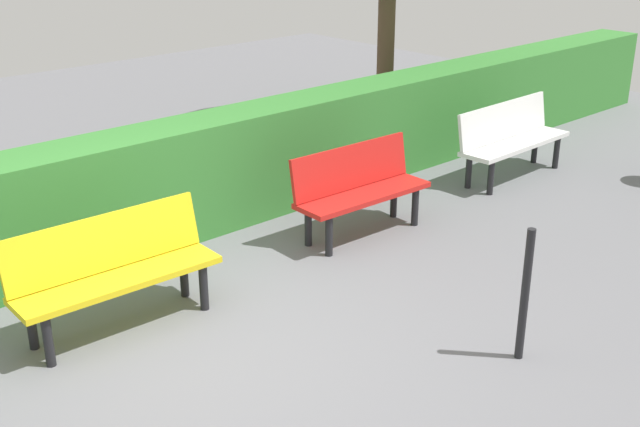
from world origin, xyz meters
The scene contains 6 objects.
ground_plane centered at (0.00, 0.00, 0.00)m, with size 20.29×20.29×0.00m, color slate.
bench_white centered at (-4.93, -0.74, 0.48)m, with size 1.65×0.49×0.86m.
bench_red centered at (-2.42, -0.72, 0.48)m, with size 1.45×0.51×0.86m.
bench_yellow centered at (0.21, -0.69, 0.48)m, with size 1.59×0.52×0.86m.
hedge_row centered at (-1.17, -1.86, 0.55)m, with size 16.29×0.61×1.10m, color #387F33.
railing_post_mid centered at (-1.67, 1.67, 0.50)m, with size 0.06×0.06×1.00m, color black.
Camera 1 is at (2.70, 4.36, 3.08)m, focal length 44.74 mm.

